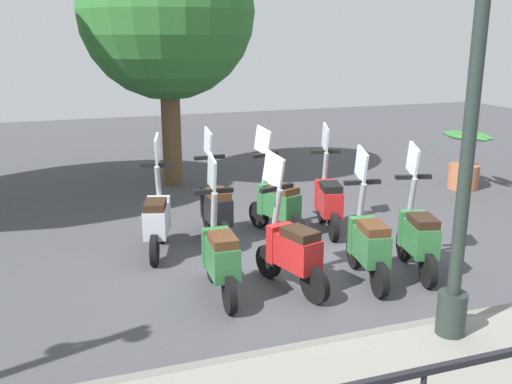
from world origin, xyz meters
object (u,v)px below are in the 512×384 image
lamp_post_near (469,135)px  scooter_near_0 (417,235)px  scooter_far_1 (277,203)px  tree_distant (167,12)px  scooter_far_3 (157,218)px  scooter_near_2 (291,249)px  potted_palm (464,165)px  scooter_near_1 (368,243)px  scooter_near_3 (220,255)px  scooter_far_2 (216,207)px  scooter_far_0 (328,199)px

lamp_post_near → scooter_near_0: size_ratio=2.69×
scooter_near_0 → scooter_far_1: 2.12m
scooter_far_1 → lamp_post_near: bearing=169.1°
tree_distant → scooter_far_3: size_ratio=3.10×
tree_distant → scooter_far_1: tree_distant is taller
lamp_post_near → scooter_near_2: (1.63, 0.90, -1.50)m
potted_palm → scooter_near_1: 4.93m
tree_distant → scooter_near_3: bearing=174.8°
scooter_near_0 → scooter_far_1: (1.81, 1.10, 0.00)m
potted_palm → scooter_near_3: scooter_near_3 is taller
scooter_near_1 → scooter_far_2: size_ratio=1.00×
potted_palm → scooter_near_0: size_ratio=0.69×
potted_palm → scooter_far_0: bearing=111.4°
scooter_near_1 → scooter_far_1: (1.84, 0.41, 0.00)m
scooter_near_0 → scooter_near_1: same height
potted_palm → scooter_far_2: 5.24m
scooter_near_0 → scooter_near_3: size_ratio=1.00×
scooter_near_0 → scooter_far_2: bearing=60.4°
scooter_near_2 → scooter_far_0: same height
potted_palm → lamp_post_near: bearing=140.5°
scooter_far_0 → scooter_near_0: bearing=-155.1°
scooter_near_0 → scooter_near_2: 1.60m
scooter_far_3 → scooter_near_3: bearing=-147.8°
scooter_near_0 → scooter_far_3: (1.65, 2.83, 0.00)m
scooter_near_1 → scooter_far_0: 1.79m
scooter_far_2 → scooter_far_3: bearing=105.1°
scooter_near_1 → scooter_far_3: 2.72m
potted_palm → scooter_near_0: 4.39m
lamp_post_near → scooter_far_3: lamp_post_near is taller
scooter_near_0 → scooter_far_2: same height
scooter_near_3 → scooter_far_2: bearing=-11.0°
scooter_near_3 → potted_palm: bearing=-59.5°
scooter_near_0 → scooter_far_1: same height
potted_palm → scooter_near_3: 6.26m
tree_distant → scooter_far_2: tree_distant is taller
scooter_far_2 → scooter_near_0: bearing=-134.7°
scooter_far_0 → scooter_far_1: 0.77m
scooter_near_2 → scooter_near_1: bearing=-112.3°
scooter_far_0 → scooter_near_3: bearing=141.2°
scooter_far_1 → scooter_far_3: (-0.16, 1.73, 0.00)m
lamp_post_near → scooter_near_0: lamp_post_near is taller
tree_distant → scooter_near_1: tree_distant is taller
scooter_near_3 → scooter_far_3: size_ratio=1.00×
scooter_near_0 → scooter_near_3: same height
lamp_post_near → scooter_far_0: lamp_post_near is taller
lamp_post_near → scooter_far_3: (3.22, 2.13, -1.50)m
scooter_far_1 → scooter_far_3: same height
potted_palm → scooter_far_1: size_ratio=0.69×
scooter_near_2 → scooter_near_3: bearing=66.4°
scooter_near_2 → potted_palm: bearing=-74.2°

